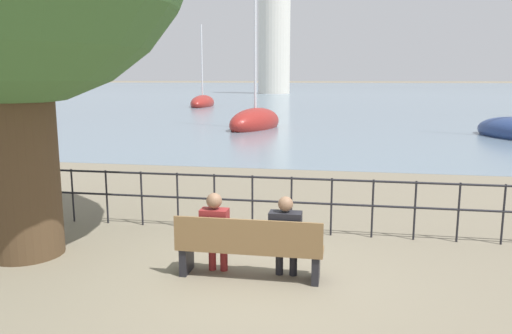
{
  "coord_description": "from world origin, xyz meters",
  "views": [
    {
      "loc": [
        1.28,
        -6.62,
        2.79
      ],
      "look_at": [
        0.0,
        0.5,
        1.5
      ],
      "focal_mm": 35.0,
      "sensor_mm": 36.0,
      "label": 1
    }
  ],
  "objects_px": {
    "seated_person_left": "(215,229)",
    "sailboat_0": "(14,120)",
    "sailboat_2": "(203,103)",
    "park_bench": "(249,248)",
    "harbor_lighthouse": "(274,36)",
    "sailboat_3": "(255,122)",
    "seated_person_right": "(286,233)"
  },
  "relations": [
    {
      "from": "sailboat_2",
      "to": "sailboat_0",
      "type": "bearing_deg",
      "value": -107.05
    },
    {
      "from": "sailboat_2",
      "to": "harbor_lighthouse",
      "type": "xyz_separation_m",
      "value": [
        0.99,
        43.83,
        10.04
      ]
    },
    {
      "from": "seated_person_left",
      "to": "sailboat_0",
      "type": "bearing_deg",
      "value": 131.47
    },
    {
      "from": "sailboat_0",
      "to": "sailboat_3",
      "type": "xyz_separation_m",
      "value": [
        14.35,
        1.07,
        0.02
      ]
    },
    {
      "from": "sailboat_0",
      "to": "sailboat_3",
      "type": "bearing_deg",
      "value": 11.69
    },
    {
      "from": "park_bench",
      "to": "seated_person_left",
      "type": "bearing_deg",
      "value": 170.86
    },
    {
      "from": "park_bench",
      "to": "sailboat_3",
      "type": "relative_size",
      "value": 0.19
    },
    {
      "from": "seated_person_left",
      "to": "seated_person_right",
      "type": "height_order",
      "value": "seated_person_left"
    },
    {
      "from": "sailboat_2",
      "to": "harbor_lighthouse",
      "type": "bearing_deg",
      "value": 84.5
    },
    {
      "from": "sailboat_2",
      "to": "seated_person_right",
      "type": "bearing_deg",
      "value": -76.51
    },
    {
      "from": "seated_person_right",
      "to": "harbor_lighthouse",
      "type": "height_order",
      "value": "harbor_lighthouse"
    },
    {
      "from": "seated_person_left",
      "to": "sailboat_2",
      "type": "height_order",
      "value": "sailboat_2"
    },
    {
      "from": "seated_person_right",
      "to": "park_bench",
      "type": "bearing_deg",
      "value": -171.01
    },
    {
      "from": "sailboat_3",
      "to": "seated_person_left",
      "type": "bearing_deg",
      "value": -66.31
    },
    {
      "from": "seated_person_left",
      "to": "park_bench",
      "type": "bearing_deg",
      "value": -9.14
    },
    {
      "from": "park_bench",
      "to": "seated_person_right",
      "type": "distance_m",
      "value": 0.56
    },
    {
      "from": "park_bench",
      "to": "sailboat_2",
      "type": "relative_size",
      "value": 0.24
    },
    {
      "from": "sailboat_0",
      "to": "seated_person_right",
      "type": "bearing_deg",
      "value": -39.51
    },
    {
      "from": "sailboat_3",
      "to": "harbor_lighthouse",
      "type": "distance_m",
      "value": 66.39
    },
    {
      "from": "seated_person_right",
      "to": "sailboat_3",
      "type": "xyz_separation_m",
      "value": [
        -4.22,
        20.94,
        -0.27
      ]
    },
    {
      "from": "sailboat_3",
      "to": "harbor_lighthouse",
      "type": "relative_size",
      "value": 0.5
    },
    {
      "from": "park_bench",
      "to": "seated_person_right",
      "type": "height_order",
      "value": "seated_person_right"
    },
    {
      "from": "harbor_lighthouse",
      "to": "sailboat_2",
      "type": "bearing_deg",
      "value": -91.29
    },
    {
      "from": "sailboat_3",
      "to": "harbor_lighthouse",
      "type": "height_order",
      "value": "harbor_lighthouse"
    },
    {
      "from": "sailboat_3",
      "to": "park_bench",
      "type": "bearing_deg",
      "value": -65.0
    },
    {
      "from": "park_bench",
      "to": "seated_person_right",
      "type": "xyz_separation_m",
      "value": [
        0.51,
        0.08,
        0.22
      ]
    },
    {
      "from": "park_bench",
      "to": "harbor_lighthouse",
      "type": "xyz_separation_m",
      "value": [
        -11.99,
        86.13,
        9.95
      ]
    },
    {
      "from": "seated_person_left",
      "to": "seated_person_right",
      "type": "bearing_deg",
      "value": -0.08
    },
    {
      "from": "sailboat_2",
      "to": "park_bench",
      "type": "bearing_deg",
      "value": -77.16
    },
    {
      "from": "sailboat_2",
      "to": "sailboat_3",
      "type": "bearing_deg",
      "value": -70.71
    },
    {
      "from": "seated_person_right",
      "to": "sailboat_3",
      "type": "distance_m",
      "value": 21.36
    },
    {
      "from": "park_bench",
      "to": "harbor_lighthouse",
      "type": "height_order",
      "value": "harbor_lighthouse"
    }
  ]
}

